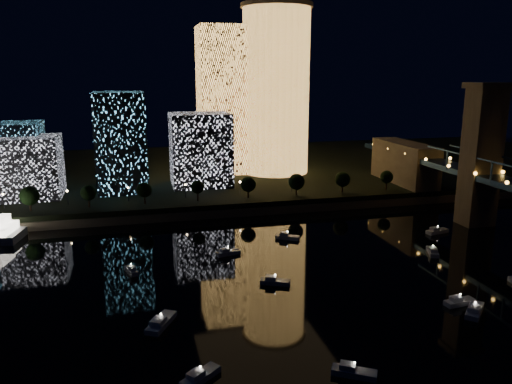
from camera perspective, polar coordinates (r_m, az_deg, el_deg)
The scene contains 9 objects.
ground at distance 123.74m, azimuth 13.29°, elevation -12.27°, with size 520.00×520.00×0.00m, color black.
far_bank at distance 268.70m, azimuth -2.28°, elevation 2.53°, with size 420.00×160.00×5.00m, color black.
seawall at distance 195.06m, azimuth 2.37°, elevation -1.91°, with size 420.00×6.00×3.00m, color #6B5E4C.
tower_cylindrical at distance 246.37m, azimuth 2.30°, elevation 11.53°, with size 34.00×34.00×79.92m.
tower_rectangular at distance 247.00m, azimuth -3.94°, elevation 10.35°, with size 22.03×22.03×70.10m, color #E9A34A.
midrise_blocks at distance 217.80m, azimuth -16.82°, elevation 4.45°, with size 98.40×33.90×40.74m.
motorboats at distance 130.59m, azimuth 10.06°, elevation -10.31°, with size 107.58×81.91×2.78m.
esplanade_trees at distance 192.50m, azimuth -7.17°, elevation 0.54°, with size 165.73×6.82×8.91m.
street_lamps at distance 198.39m, azimuth -8.06°, elevation 0.46°, with size 132.70×0.70×5.65m.
Camera 1 is at (-53.08, -98.58, 52.68)m, focal length 35.00 mm.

